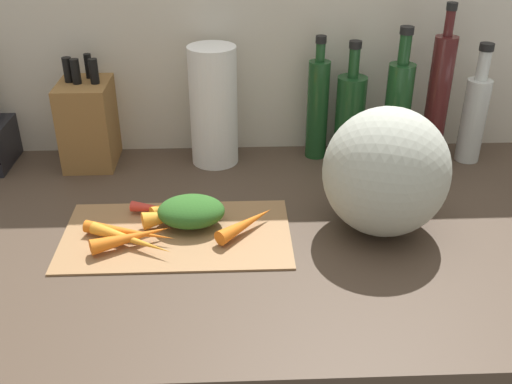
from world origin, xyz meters
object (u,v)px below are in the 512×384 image
Objects in this scene: carrot_2 at (246,223)px; bottle_0 at (318,108)px; cutting_board at (177,234)px; bottle_2 at (397,111)px; carrot_5 at (159,209)px; carrot_4 at (129,232)px; bottle_4 at (474,115)px; bottle_1 at (350,115)px; carrot_0 at (131,240)px; carrot_1 at (179,204)px; knife_block at (89,121)px; bottle_3 at (438,99)px; paper_towel_roll at (214,106)px; carrot_6 at (132,237)px; winter_squash at (386,172)px; carrot_3 at (170,216)px.

bottle_0 is at bearing 62.75° from carrot_2.
bottle_2 reaches higher than cutting_board.
bottle_0 reaches higher than carrot_5.
bottle_4 is at bearing 23.28° from carrot_4.
cutting_board is at bearing -139.10° from bottle_1.
cutting_board is at bearing 27.35° from carrot_0.
knife_block is at bearing 130.73° from carrot_1.
carrot_2 is 18.40cm from carrot_5.
bottle_3 reaches higher than carrot_4.
bottle_2 is (35.08, 29.34, 10.75)cm from carrot_2.
carrot_2 is at bearing 4.81° from carrot_4.
paper_towel_roll is (14.67, 36.56, 11.76)cm from carrot_0.
carrot_4 is at bearing 108.69° from carrot_6.
bottle_4 is at bearing -1.57° from paper_towel_roll.
winter_squash is (47.00, 5.08, 10.23)cm from carrot_0.
bottle_4 is (74.60, 34.59, 8.95)cm from carrot_6.
winter_squash is at bearing -122.07° from bottle_3.
bottle_4 reaches higher than carrot_5.
carrot_3 is at bearing -155.26° from bottle_3.
bottle_3 reaches higher than cutting_board.
bottle_2 reaches higher than bottle_4.
carrot_3 is at bearing -104.84° from carrot_1.
bottle_1 is (25.11, 32.97, 8.48)cm from carrot_2.
carrot_4 is at bearing -151.28° from bottle_2.
cutting_board is 47.79cm from bottle_0.
carrot_1 is at bearing 57.76° from carrot_6.
carrot_2 is at bearing -150.26° from bottle_4.
carrot_3 is at bearing -105.76° from paper_towel_roll.
bottle_3 is at bearing 27.59° from carrot_6.
bottle_2 reaches higher than paper_towel_roll.
carrot_5 is 0.41× the size of bottle_1.
carrot_6 is 59.77cm from bottle_1.
knife_block is (-13.51, 35.60, 8.06)cm from carrot_4.
winter_squash is 40.71cm from bottle_4.
bottle_3 is at bearing -177.19° from bottle_4.
knife_block is 0.91× the size of paper_towel_roll.
bottle_0 reaches higher than carrot_4.
carrot_0 is 9.71cm from carrot_3.
carrot_5 is 0.78× the size of carrot_6.
carrot_6 reaches higher than carrot_1.
bottle_3 is (57.50, 30.37, 15.14)cm from cutting_board.
knife_block is 88.91cm from bottle_4.
carrot_2 is 55.16cm from bottle_3.
bottle_0 is 18.14cm from bottle_2.
bottle_2 is at bearing -19.97° from bottle_1.
carrot_1 is 0.42× the size of bottle_0.
carrot_4 is 0.56× the size of bottle_2.
paper_towel_roll reaches higher than carrot_5.
carrot_6 is at bearing -141.32° from bottle_1.
bottle_1 is (38.35, 33.22, 10.31)cm from cutting_board.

